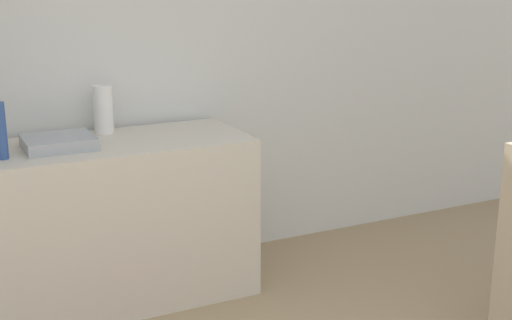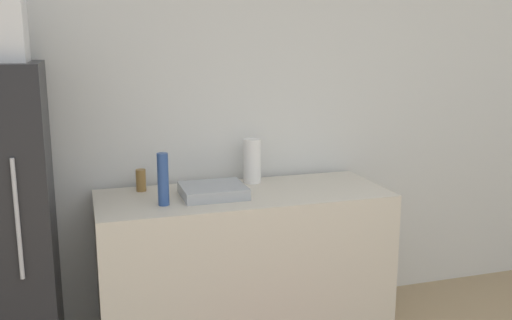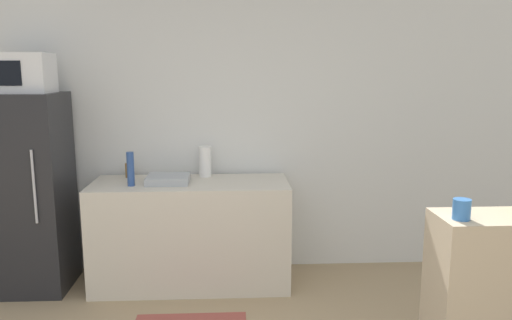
% 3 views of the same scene
% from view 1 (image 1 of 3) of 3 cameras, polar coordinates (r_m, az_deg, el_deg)
% --- Properties ---
extents(wall_back, '(8.00, 0.06, 2.60)m').
position_cam_1_polar(wall_back, '(4.10, -11.90, 8.45)').
color(wall_back, silver).
rests_on(wall_back, ground_plane).
extents(counter, '(1.61, 0.63, 0.88)m').
position_cam_1_polar(counter, '(3.89, -12.49, -5.02)').
color(counter, beige).
rests_on(counter, ground_plane).
extents(sink_basin, '(0.34, 0.30, 0.06)m').
position_cam_1_polar(sink_basin, '(3.71, -15.50, 1.38)').
color(sink_basin, '#9EA3A8').
rests_on(sink_basin, counter).
extents(bottle_tall, '(0.06, 0.06, 0.27)m').
position_cam_1_polar(bottle_tall, '(3.55, -19.77, 2.21)').
color(bottle_tall, '#2D4C8C').
rests_on(bottle_tall, counter).
extents(paper_towel_roll, '(0.10, 0.10, 0.26)m').
position_cam_1_polar(paper_towel_roll, '(3.96, -12.12, 3.97)').
color(paper_towel_roll, white).
rests_on(paper_towel_roll, counter).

